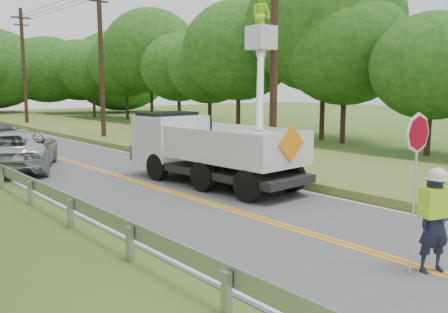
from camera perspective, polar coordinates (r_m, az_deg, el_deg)
ground at (r=10.16m, az=22.71°, el=-12.25°), size 140.00×140.00×0.00m
road at (r=20.47m, az=-14.46°, el=-1.62°), size 7.20×96.00×0.03m
utility_poles at (r=25.30m, az=-7.41°, el=12.38°), size 1.60×43.30×10.00m
tall_grass_verge at (r=24.28m, az=0.84°, el=0.52°), size 7.00×96.00×0.30m
treeline_right at (r=37.84m, az=0.51°, el=12.36°), size 10.68×52.28×11.79m
flagger at (r=9.74m, az=23.72°, el=-6.53°), size 1.15×0.67×2.98m
bucket_truck at (r=17.60m, az=-2.71°, el=2.14°), size 4.25×7.18×6.87m
suv_silver at (r=21.75m, az=-23.13°, el=0.74°), size 4.91×6.45×1.63m
yard_sign at (r=16.66m, az=24.16°, el=-2.40°), size 0.52×0.21×0.78m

